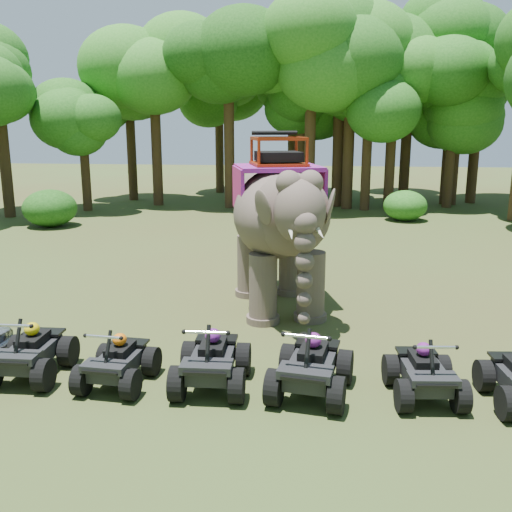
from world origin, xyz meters
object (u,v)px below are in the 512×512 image
Objects in this scene: atv_2 at (212,353)px; atv_3 at (311,358)px; elephant at (279,223)px; atv_4 at (425,366)px; atv_1 at (117,355)px; atv_0 at (29,345)px.

atv_2 is 0.98× the size of atv_3.
elephant reaches higher than atv_3.
atv_3 is 2.00m from atv_4.
atv_1 is at bearing 175.61° from atv_4.
atv_2 is 3.83m from atv_4.
atv_0 reaches higher than atv_1.
atv_2 is (-0.85, -4.87, -1.62)m from elephant.
elephant is 3.02× the size of atv_2.
atv_0 is 3.56m from atv_2.
elephant reaches higher than atv_2.
atv_0 is (-4.41, -4.84, -1.64)m from elephant.
atv_1 is 5.60m from atv_4.
atv_0 is at bearing -172.13° from atv_3.
elephant reaches higher than atv_4.
atv_3 is at bearing -2.69° from atv_0.
atv_3 is (0.98, -4.93, -1.60)m from elephant.
atv_1 is at bearing -133.22° from elephant.
elephant reaches higher than atv_1.
atv_4 is at bearing -1.89° from atv_2.
atv_1 is at bearing -170.40° from atv_3.
atv_4 reaches higher than atv_1.
atv_2 is (1.77, 0.11, 0.08)m from atv_1.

